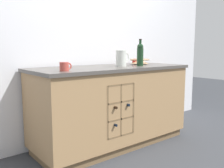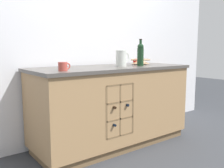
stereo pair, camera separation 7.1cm
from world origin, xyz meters
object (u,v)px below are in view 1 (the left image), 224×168
fruit_bowl (139,61)px  white_pitcher (121,58)px  ceramic_mug (65,67)px  standing_wine_bottle (140,54)px

fruit_bowl → white_pitcher: white_pitcher is taller
white_pitcher → ceramic_mug: (-0.79, -0.13, -0.06)m
fruit_bowl → ceramic_mug: (-1.23, -0.28, -0.00)m
fruit_bowl → white_pitcher: (-0.44, -0.15, 0.05)m
fruit_bowl → standing_wine_bottle: standing_wine_bottle is taller
white_pitcher → ceramic_mug: size_ratio=1.58×
fruit_bowl → white_pitcher: 0.46m
fruit_bowl → white_pitcher: size_ratio=1.36×
fruit_bowl → standing_wine_bottle: 0.30m
standing_wine_bottle → ceramic_mug: bearing=-175.9°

